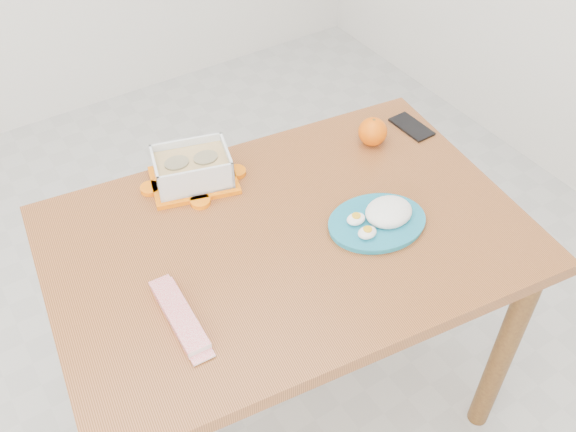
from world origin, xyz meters
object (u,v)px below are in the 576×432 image
smartphone (412,127)px  orange_fruit (373,132)px  food_container (192,169)px  dining_table (288,264)px  rice_plate (381,217)px

smartphone → orange_fruit: bearing=176.0°
orange_fruit → smartphone: (0.14, -0.01, -0.04)m
food_container → smartphone: 0.65m
orange_fruit → smartphone: orange_fruit is taller
orange_fruit → smartphone: bearing=-2.1°
dining_table → food_container: 0.34m
orange_fruit → food_container: bearing=166.5°
food_container → orange_fruit: 0.51m
food_container → smartphone: food_container is taller
rice_plate → smartphone: size_ratio=2.17×
dining_table → rice_plate: 0.26m
food_container → rice_plate: bearing=-35.3°
dining_table → smartphone: size_ratio=9.35×
smartphone → food_container: bearing=167.0°
dining_table → orange_fruit: size_ratio=15.25×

